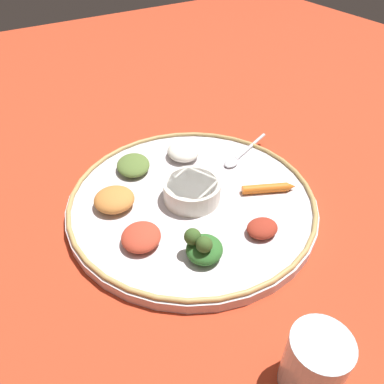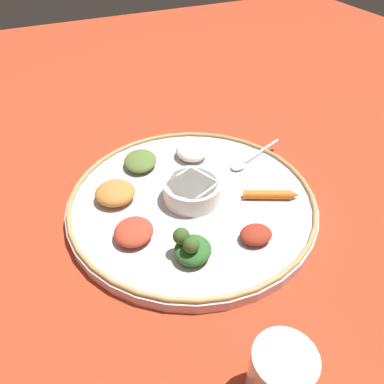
{
  "view_description": "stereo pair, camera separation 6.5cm",
  "coord_description": "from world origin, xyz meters",
  "views": [
    {
      "loc": [
        -0.42,
        0.27,
        0.45
      ],
      "look_at": [
        0.0,
        0.0,
        0.03
      ],
      "focal_mm": 35.63,
      "sensor_mm": 36.0,
      "label": 1
    },
    {
      "loc": [
        -0.45,
        0.21,
        0.45
      ],
      "look_at": [
        0.0,
        0.0,
        0.03
      ],
      "focal_mm": 35.63,
      "sensor_mm": 36.0,
      "label": 2
    }
  ],
  "objects": [
    {
      "name": "ground_plane",
      "position": [
        0.0,
        0.0,
        0.0
      ],
      "size": [
        2.4,
        2.4,
        0.0
      ],
      "primitive_type": "plane",
      "color": "#B7381E"
    },
    {
      "name": "platter",
      "position": [
        0.0,
        0.0,
        0.01
      ],
      "size": [
        0.43,
        0.43,
        0.02
      ],
      "primitive_type": "cylinder",
      "color": "silver",
      "rests_on": "ground_plane"
    },
    {
      "name": "platter_rim",
      "position": [
        0.0,
        0.0,
        0.02
      ],
      "size": [
        0.43,
        0.43,
        0.01
      ],
      "primitive_type": "torus",
      "color": "tan",
      "rests_on": "platter"
    },
    {
      "name": "center_bowl",
      "position": [
        0.0,
        0.0,
        0.04
      ],
      "size": [
        0.1,
        0.1,
        0.04
      ],
      "color": "silver",
      "rests_on": "platter"
    },
    {
      "name": "spoon",
      "position": [
        0.06,
        -0.15,
        0.02
      ],
      "size": [
        0.07,
        0.14,
        0.01
      ],
      "color": "silver",
      "rests_on": "platter"
    },
    {
      "name": "greens_pile",
      "position": [
        -0.12,
        0.06,
        0.04
      ],
      "size": [
        0.08,
        0.08,
        0.05
      ],
      "color": "#2D6628",
      "rests_on": "platter"
    },
    {
      "name": "carrot_near_spoon",
      "position": [
        -0.06,
        -0.12,
        0.03
      ],
      "size": [
        0.05,
        0.09,
        0.02
      ],
      "color": "orange",
      "rests_on": "platter"
    },
    {
      "name": "mound_beet",
      "position": [
        -0.13,
        -0.05,
        0.03
      ],
      "size": [
        0.05,
        0.05,
        0.02
      ],
      "primitive_type": "ellipsoid",
      "rotation": [
        0.0,
        0.0,
        1.5
      ],
      "color": "maroon",
      "rests_on": "platter"
    },
    {
      "name": "mound_squash",
      "position": [
        0.05,
        0.12,
        0.03
      ],
      "size": [
        0.09,
        0.09,
        0.03
      ],
      "primitive_type": "ellipsoid",
      "rotation": [
        0.0,
        0.0,
        0.94
      ],
      "color": "#C67A38",
      "rests_on": "platter"
    },
    {
      "name": "mound_collards",
      "position": [
        0.13,
        0.05,
        0.03
      ],
      "size": [
        0.09,
        0.09,
        0.02
      ],
      "primitive_type": "ellipsoid",
      "rotation": [
        0.0,
        0.0,
        2.75
      ],
      "color": "#567033",
      "rests_on": "platter"
    },
    {
      "name": "mound_berbere_red",
      "position": [
        -0.05,
        0.12,
        0.03
      ],
      "size": [
        0.09,
        0.09,
        0.02
      ],
      "primitive_type": "ellipsoid",
      "rotation": [
        0.0,
        0.0,
        2.47
      ],
      "color": "#B73D28",
      "rests_on": "platter"
    },
    {
      "name": "mound_rice_white",
      "position": [
        0.12,
        -0.05,
        0.03
      ],
      "size": [
        0.07,
        0.06,
        0.03
      ],
      "primitive_type": "ellipsoid",
      "rotation": [
        0.0,
        0.0,
        0.03
      ],
      "color": "silver",
      "rests_on": "platter"
    },
    {
      "name": "drinking_glass",
      "position": [
        -0.33,
        0.05,
        0.04
      ],
      "size": [
        0.07,
        0.07,
        0.09
      ],
      "color": "silver",
      "rests_on": "ground_plane"
    }
  ]
}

